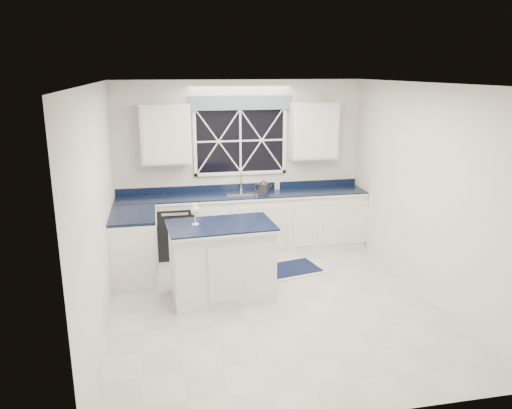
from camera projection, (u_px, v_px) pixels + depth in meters
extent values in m
plane|color=#B3B3AE|center=(270.00, 302.00, 6.33)|extent=(4.50, 4.50, 0.00)
cube|color=silver|center=(240.00, 165.00, 8.11)|extent=(4.00, 0.10, 2.70)
cube|color=white|center=(244.00, 223.00, 8.06)|extent=(3.98, 0.60, 0.90)
cube|color=white|center=(134.00, 247.00, 6.98)|extent=(0.60, 1.00, 0.90)
cube|color=black|center=(243.00, 195.00, 7.94)|extent=(3.98, 0.64, 0.04)
cube|color=black|center=(175.00, 230.00, 7.86)|extent=(0.60, 0.58, 0.82)
cube|color=black|center=(240.00, 141.00, 7.97)|extent=(1.40, 0.02, 1.00)
cube|color=slate|center=(241.00, 103.00, 7.76)|extent=(1.65, 0.04, 0.22)
cube|color=white|center=(165.00, 134.00, 7.58)|extent=(0.75, 0.34, 0.90)
cube|color=white|center=(313.00, 131.00, 8.02)|extent=(0.75, 0.34, 0.90)
cylinder|color=#BDBEC0|center=(241.00, 189.00, 8.13)|extent=(0.05, 0.05, 0.04)
cylinder|color=#BDBEC0|center=(241.00, 181.00, 8.10)|extent=(0.02, 0.02, 0.28)
cylinder|color=#BDBEC0|center=(242.00, 174.00, 7.98)|extent=(0.02, 0.18, 0.02)
cube|color=white|center=(222.00, 262.00, 6.37)|extent=(1.30, 0.81, 0.94)
cube|color=black|center=(221.00, 226.00, 6.24)|extent=(1.37, 0.88, 0.04)
cube|color=beige|center=(285.00, 270.00, 7.32)|extent=(1.24, 0.90, 0.01)
cube|color=#101836|center=(285.00, 269.00, 7.32)|extent=(1.09, 0.75, 0.01)
cylinder|color=#29292B|center=(264.00, 188.00, 7.99)|extent=(0.22, 0.22, 0.15)
cone|color=#29292B|center=(264.00, 182.00, 7.96)|extent=(0.19, 0.19, 0.06)
torus|color=#29292B|center=(258.00, 187.00, 8.00)|extent=(0.12, 0.05, 0.12)
cylinder|color=#29292B|center=(270.00, 187.00, 7.97)|extent=(0.08, 0.04, 0.10)
cylinder|color=white|center=(195.00, 224.00, 6.22)|extent=(0.09, 0.09, 0.01)
cylinder|color=white|center=(195.00, 219.00, 6.20)|extent=(0.01, 0.01, 0.14)
ellipsoid|color=white|center=(195.00, 210.00, 6.17)|extent=(0.11, 0.11, 0.14)
cylinder|color=#CEBC6D|center=(195.00, 212.00, 6.18)|extent=(0.09, 0.09, 0.06)
imported|color=silver|center=(277.00, 184.00, 8.23)|extent=(0.10, 0.10, 0.18)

